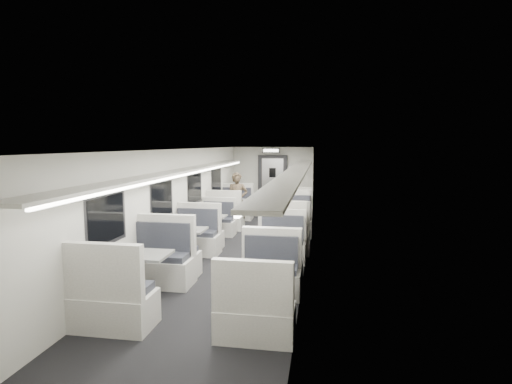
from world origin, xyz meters
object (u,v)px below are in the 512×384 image
(booth_left_a, at_px, (231,211))
(booth_left_b, at_px, (211,228))
(booth_right_b, at_px, (288,228))
(booth_right_d, at_px, (264,290))
(passenger, at_px, (237,201))
(booth_left_c, at_px, (184,246))
(booth_left_d, at_px, (140,278))
(vestibule_door, at_px, (273,183))
(booth_right_c, at_px, (278,254))
(booth_right_a, at_px, (294,215))
(exit_sign, at_px, (271,150))

(booth_left_a, height_order, booth_left_b, booth_left_a)
(booth_left_a, height_order, booth_right_b, booth_right_b)
(booth_right_d, bearing_deg, passenger, 105.74)
(booth_left_c, distance_m, booth_left_d, 2.10)
(booth_left_b, height_order, vestibule_door, vestibule_door)
(passenger, relative_size, vestibule_door, 0.80)
(booth_left_d, xyz_separation_m, booth_right_c, (2.00, 1.86, -0.05))
(booth_right_a, relative_size, booth_right_c, 1.00)
(booth_left_d, bearing_deg, booth_left_b, 90.00)
(booth_left_a, relative_size, booth_right_b, 0.94)
(booth_left_a, relative_size, booth_right_c, 1.07)
(booth_right_c, relative_size, booth_right_d, 1.00)
(booth_left_b, xyz_separation_m, booth_left_c, (0.00, -2.01, 0.04))
(booth_right_d, bearing_deg, booth_left_b, 115.48)
(booth_left_b, height_order, booth_right_c, booth_right_c)
(booth_right_d, xyz_separation_m, passenger, (-1.64, 5.81, 0.47))
(booth_left_a, distance_m, vestibule_door, 2.92)
(booth_right_b, height_order, passenger, passenger)
(booth_left_a, xyz_separation_m, booth_left_c, (0.00, -4.33, -0.01))
(booth_right_d, relative_size, passenger, 1.23)
(booth_right_b, height_order, exit_sign, exit_sign)
(booth_left_c, bearing_deg, booth_right_b, 45.86)
(exit_sign, bearing_deg, booth_left_c, -98.74)
(booth_right_b, bearing_deg, exit_sign, 102.67)
(booth_right_c, relative_size, exit_sign, 3.34)
(booth_left_a, bearing_deg, booth_left_c, -90.00)
(booth_left_a, relative_size, passenger, 1.31)
(exit_sign, bearing_deg, booth_right_b, -77.33)
(booth_left_a, height_order, booth_right_d, booth_left_a)
(booth_left_d, height_order, booth_right_b, booth_right_b)
(booth_left_b, distance_m, booth_right_a, 2.94)
(booth_left_c, xyz_separation_m, booth_right_c, (2.00, -0.23, -0.02))
(passenger, relative_size, exit_sign, 2.72)
(booth_right_d, bearing_deg, exit_sign, 96.56)
(booth_right_c, relative_size, passenger, 1.23)
(booth_left_a, distance_m, booth_left_c, 4.33)
(booth_left_d, height_order, booth_right_a, booth_left_d)
(booth_left_a, bearing_deg, booth_left_d, -90.00)
(booth_left_b, height_order, booth_right_a, booth_right_a)
(exit_sign, bearing_deg, booth_right_c, -81.56)
(exit_sign, bearing_deg, booth_left_d, -96.63)
(booth_left_b, xyz_separation_m, vestibule_door, (1.00, 4.99, 0.69))
(booth_right_a, height_order, booth_right_d, booth_right_a)
(booth_right_a, bearing_deg, booth_left_d, -107.70)
(booth_right_c, bearing_deg, booth_left_c, 173.30)
(passenger, bearing_deg, booth_right_c, -76.68)
(booth_left_d, bearing_deg, booth_right_a, 72.30)
(booth_right_a, height_order, passenger, passenger)
(booth_left_d, xyz_separation_m, booth_right_d, (2.00, -0.09, -0.05))
(passenger, xyz_separation_m, vestibule_door, (0.64, 3.37, 0.20))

